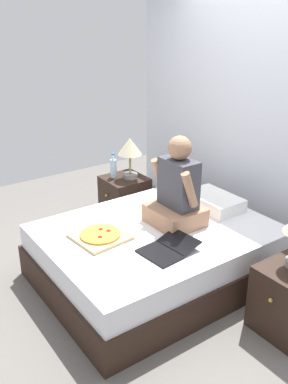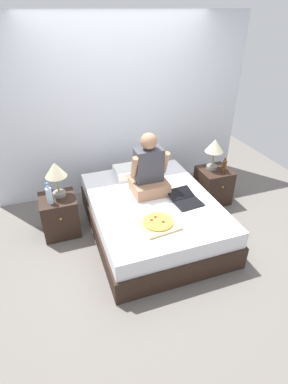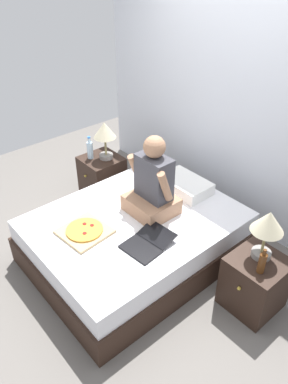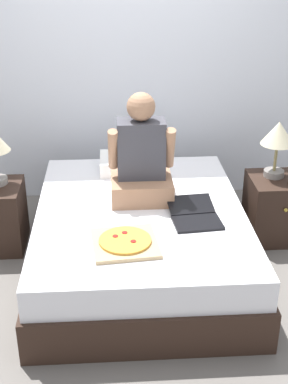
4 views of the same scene
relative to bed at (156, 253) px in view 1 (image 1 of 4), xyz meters
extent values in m
plane|color=#66605B|center=(0.00, 0.00, -0.24)|extent=(5.86, 5.86, 0.00)
cube|color=silver|center=(0.00, 1.33, 1.01)|extent=(3.86, 0.12, 2.50)
cube|color=black|center=(0.00, 0.00, -0.10)|extent=(1.50, 1.94, 0.29)
cube|color=white|center=(0.00, 0.00, 0.15)|extent=(1.45, 1.88, 0.21)
cube|color=black|center=(-1.11, 0.39, 0.02)|extent=(0.44, 0.44, 0.52)
sphere|color=gold|center=(-1.11, 0.15, 0.12)|extent=(0.03, 0.03, 0.03)
cylinder|color=gray|center=(-1.07, 0.44, 0.30)|extent=(0.16, 0.16, 0.05)
cylinder|color=olive|center=(-1.07, 0.44, 0.43)|extent=(0.02, 0.02, 0.22)
cone|color=beige|center=(-1.07, 0.44, 0.63)|extent=(0.26, 0.26, 0.18)
cylinder|color=silver|center=(-1.19, 0.30, 0.38)|extent=(0.07, 0.07, 0.20)
cylinder|color=silver|center=(-1.19, 0.30, 0.51)|extent=(0.03, 0.03, 0.06)
cylinder|color=blue|center=(-1.19, 0.30, 0.54)|extent=(0.04, 0.04, 0.02)
sphere|color=gold|center=(1.11, 0.15, 0.12)|extent=(0.03, 0.03, 0.03)
cube|color=white|center=(-0.03, 0.69, 0.31)|extent=(0.52, 0.34, 0.12)
cube|color=#A37556|center=(0.02, 0.18, 0.33)|extent=(0.44, 0.40, 0.16)
cube|color=#3F3F47|center=(0.02, 0.21, 0.62)|extent=(0.34, 0.20, 0.42)
sphere|color=#A37556|center=(0.02, 0.21, 0.93)|extent=(0.20, 0.20, 0.20)
cylinder|color=#A37556|center=(-0.18, 0.16, 0.64)|extent=(0.07, 0.18, 0.32)
cylinder|color=#A37556|center=(0.22, 0.16, 0.64)|extent=(0.07, 0.18, 0.32)
cube|color=black|center=(0.37, -0.25, 0.26)|extent=(0.34, 0.25, 0.02)
cube|color=black|center=(0.35, -0.04, 0.29)|extent=(0.33, 0.23, 0.06)
cube|color=tan|center=(-0.12, -0.48, 0.26)|extent=(0.44, 0.44, 0.02)
cylinder|color=gold|center=(-0.12, -0.48, 0.28)|extent=(0.33, 0.33, 0.02)
cylinder|color=maroon|center=(-0.18, -0.44, 0.29)|extent=(0.04, 0.04, 0.00)
cylinder|color=maroon|center=(-0.07, -0.51, 0.29)|extent=(0.04, 0.04, 0.00)
cylinder|color=maroon|center=(-0.12, -0.40, 0.29)|extent=(0.04, 0.04, 0.00)
camera|label=1|loc=(2.59, -1.95, 1.96)|focal=40.00mm
camera|label=2|loc=(-1.13, -2.87, 2.27)|focal=28.00mm
camera|label=3|loc=(2.16, -1.73, 2.43)|focal=35.00mm
camera|label=4|loc=(-0.19, -3.34, 2.00)|focal=50.00mm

